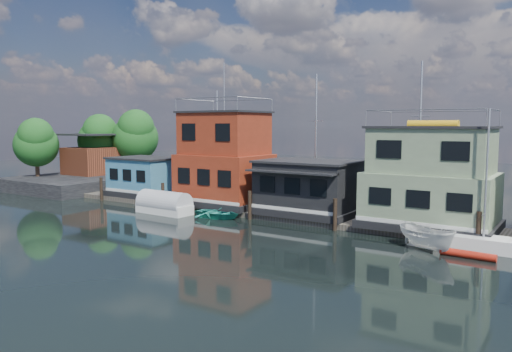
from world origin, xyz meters
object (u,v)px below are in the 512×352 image
Objects in this scene: houseboat_dark at (308,187)px; dinghy_teal at (218,213)px; tarp_runabout at (164,205)px; houseboat_blue at (146,177)px; day_sailer at (483,243)px; motorboat at (427,238)px; red_kayak at (468,254)px; houseboat_red at (225,161)px; houseboat_green at (431,180)px.

houseboat_dark is 7.21m from dinghy_teal.
houseboat_blue is at bearing 148.31° from tarp_runabout.
day_sailer is at bearing 5.43° from tarp_runabout.
houseboat_blue is at bearing 179.94° from houseboat_dark.
dinghy_teal is at bearing 114.58° from motorboat.
houseboat_blue is at bearing 173.01° from red_kayak.
houseboat_red reaches higher than day_sailer.
houseboat_dark reaches higher than tarp_runabout.
houseboat_dark is (17.50, -0.02, 0.21)m from houseboat_blue.
tarp_runabout is at bearing -176.52° from day_sailer.
tarp_runabout is (-10.71, -4.47, -1.69)m from houseboat_dark.
day_sailer reaches higher than houseboat_dark.
houseboat_dark is 0.88× the size of houseboat_green.
houseboat_red is 21.44m from red_kayak.
houseboat_blue is 30.45m from red_kayak.
houseboat_red reaches higher than houseboat_green.
houseboat_green reaches higher than red_kayak.
red_kayak is 0.59× the size of tarp_runabout.
houseboat_blue is 30.51m from day_sailer.
houseboat_red reaches higher than houseboat_dark.
houseboat_green is 20.41m from tarp_runabout.
houseboat_green is at bearing 42.09° from motorboat.
houseboat_blue is 28.10m from motorboat.
houseboat_blue reaches higher than tarp_runabout.
day_sailer is 1.65× the size of tarp_runabout.
houseboat_red is 5.65m from dinghy_teal.
day_sailer reaches higher than motorboat.
houseboat_green is at bearing 0.00° from houseboat_blue.
houseboat_green is at bearing 14.62° from tarp_runabout.
day_sailer reaches higher than red_kayak.
tarp_runabout is (-2.71, -4.49, -3.37)m from houseboat_red.
houseboat_red is at bearing 179.86° from houseboat_dark.
houseboat_green reaches higher than houseboat_blue.
dinghy_teal is 18.69m from day_sailer.
red_kayak is at bearing -0.07° from tarp_runabout.
houseboat_blue is 17.50m from houseboat_dark.
houseboat_green is 5.67m from motorboat.
houseboat_dark is at bearing -0.06° from houseboat_blue.
red_kayak is at bearing -14.40° from houseboat_red.
dinghy_teal is at bearing -178.08° from day_sailer.
houseboat_red is 17.01m from houseboat_green.
houseboat_red reaches higher than tarp_runabout.
red_kayak is at bearing -22.81° from houseboat_dark.
houseboat_dark is 13.66m from red_kayak.
tarp_runabout is at bearing -157.35° from houseboat_dark.
houseboat_red is 1.60× the size of houseboat_dark.
dinghy_teal is (11.63, -3.67, -1.82)m from houseboat_blue.
motorboat is at bearing -25.19° from houseboat_dark.
red_kayak is (12.42, -5.22, -2.21)m from houseboat_dark.
red_kayak is at bearing -72.62° from motorboat.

